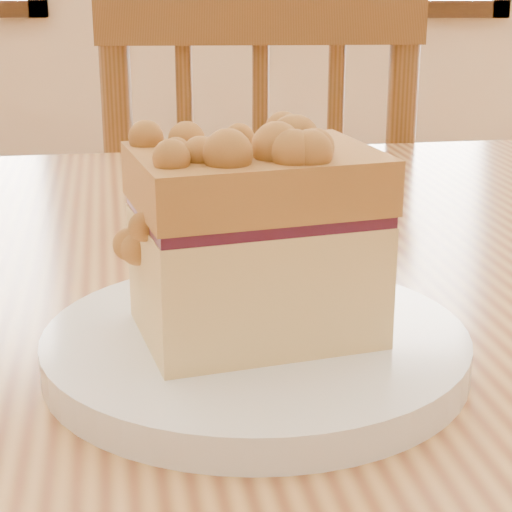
{
  "coord_description": "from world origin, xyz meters",
  "views": [
    {
      "loc": [
        0.02,
        -0.39,
        0.95
      ],
      "look_at": [
        0.01,
        0.07,
        0.8
      ],
      "focal_mm": 62.0,
      "sensor_mm": 36.0,
      "label": 1
    }
  ],
  "objects_px": {
    "cafe_table_main": "(249,392)",
    "cafe_chair_main": "(255,309)",
    "cake_slice": "(256,234)",
    "plate": "(255,348)"
  },
  "relations": [
    {
      "from": "cafe_chair_main",
      "to": "plate",
      "type": "height_order",
      "value": "cafe_chair_main"
    },
    {
      "from": "cafe_table_main",
      "to": "cafe_chair_main",
      "type": "xyz_separation_m",
      "value": [
        -0.0,
        0.64,
        -0.19
      ]
    },
    {
      "from": "plate",
      "to": "cake_slice",
      "type": "relative_size",
      "value": 1.59
    },
    {
      "from": "cake_slice",
      "to": "cafe_table_main",
      "type": "bearing_deg",
      "value": 74.37
    },
    {
      "from": "cafe_table_main",
      "to": "cafe_chair_main",
      "type": "distance_m",
      "value": 0.67
    },
    {
      "from": "cafe_chair_main",
      "to": "plate",
      "type": "bearing_deg",
      "value": 87.4
    },
    {
      "from": "cafe_chair_main",
      "to": "cake_slice",
      "type": "xyz_separation_m",
      "value": [
        0.01,
        -0.78,
        0.35
      ]
    },
    {
      "from": "plate",
      "to": "cake_slice",
      "type": "bearing_deg",
      "value": -71.29
    },
    {
      "from": "cafe_table_main",
      "to": "cake_slice",
      "type": "bearing_deg",
      "value": -97.39
    },
    {
      "from": "plate",
      "to": "cake_slice",
      "type": "distance_m",
      "value": 0.06
    }
  ]
}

